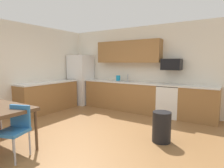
% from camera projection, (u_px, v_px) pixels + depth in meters
% --- Properties ---
extents(ground_plane, '(12.00, 12.00, 0.00)m').
position_uv_depth(ground_plane, '(88.00, 133.00, 4.15)').
color(ground_plane, olive).
extents(wall_back, '(5.80, 0.10, 2.70)m').
position_uv_depth(wall_back, '(139.00, 69.00, 6.21)').
color(wall_back, silver).
rests_on(wall_back, ground).
extents(wall_left, '(0.10, 5.80, 2.70)m').
position_uv_depth(wall_left, '(16.00, 70.00, 5.42)').
color(wall_left, silver).
rests_on(wall_left, ground).
extents(cabinet_run_back, '(2.58, 0.60, 0.90)m').
position_uv_depth(cabinet_run_back, '(121.00, 96.00, 6.27)').
color(cabinet_run_back, olive).
rests_on(cabinet_run_back, ground).
extents(cabinet_run_back_right, '(0.97, 0.60, 0.90)m').
position_uv_depth(cabinet_run_back_right, '(199.00, 104.00, 4.99)').
color(cabinet_run_back_right, olive).
rests_on(cabinet_run_back_right, ground).
extents(cabinet_run_left, '(0.60, 2.00, 0.90)m').
position_uv_depth(cabinet_run_left, '(48.00, 97.00, 6.01)').
color(cabinet_run_left, olive).
rests_on(cabinet_run_left, ground).
extents(countertop_back, '(4.80, 0.64, 0.04)m').
position_uv_depth(countertop_back, '(134.00, 83.00, 5.97)').
color(countertop_back, silver).
rests_on(countertop_back, cabinet_run_back).
extents(countertop_left, '(0.64, 2.00, 0.04)m').
position_uv_depth(countertop_left, '(48.00, 83.00, 5.95)').
color(countertop_left, silver).
rests_on(countertop_left, cabinet_run_left).
extents(upper_cabinets_back, '(2.20, 0.34, 0.70)m').
position_uv_depth(upper_cabinets_back, '(128.00, 52.00, 6.12)').
color(upper_cabinets_back, olive).
extents(refrigerator, '(0.76, 0.70, 1.82)m').
position_uv_depth(refrigerator, '(81.00, 80.00, 7.07)').
color(refrigerator, white).
rests_on(refrigerator, ground).
extents(oven_range, '(0.60, 0.60, 0.91)m').
position_uv_depth(oven_range, '(169.00, 101.00, 5.41)').
color(oven_range, white).
rests_on(oven_range, ground).
extents(microwave, '(0.54, 0.36, 0.32)m').
position_uv_depth(microwave, '(172.00, 64.00, 5.38)').
color(microwave, black).
extents(sink_basin, '(0.48, 0.40, 0.14)m').
position_uv_depth(sink_basin, '(125.00, 83.00, 6.15)').
color(sink_basin, '#A5A8AD').
rests_on(sink_basin, countertop_back).
extents(sink_faucet, '(0.02, 0.02, 0.24)m').
position_uv_depth(sink_faucet, '(128.00, 78.00, 6.28)').
color(sink_faucet, '#B2B5BA').
rests_on(sink_faucet, countertop_back).
extents(chair_near_table, '(0.50, 0.50, 0.85)m').
position_uv_depth(chair_near_table, '(16.00, 127.00, 3.08)').
color(chair_near_table, '#2D72B7').
rests_on(chair_near_table, ground).
extents(trash_bin, '(0.36, 0.36, 0.60)m').
position_uv_depth(trash_bin, '(162.00, 127.00, 3.69)').
color(trash_bin, black).
rests_on(trash_bin, ground).
extents(kettle, '(0.14, 0.14, 0.20)m').
position_uv_depth(kettle, '(118.00, 78.00, 6.33)').
color(kettle, '#198CBF').
rests_on(kettle, countertop_back).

